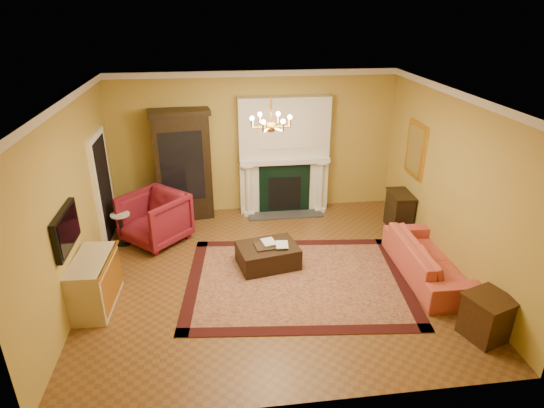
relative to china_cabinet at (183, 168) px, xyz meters
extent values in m
cube|color=brown|center=(1.51, -2.49, -1.12)|extent=(6.00, 5.50, 0.02)
cube|color=white|center=(1.51, -2.49, 1.90)|extent=(6.00, 5.50, 0.02)
cube|color=#B49440|center=(1.51, 0.27, 0.39)|extent=(6.00, 0.02, 3.00)
cube|color=#B49440|center=(1.51, -5.25, 0.39)|extent=(6.00, 0.02, 3.00)
cube|color=#B49440|center=(-1.50, -2.49, 0.39)|extent=(0.02, 5.50, 3.00)
cube|color=#B49440|center=(4.52, -2.49, 0.39)|extent=(0.02, 5.50, 3.00)
cube|color=silver|center=(2.11, 0.10, 0.14)|extent=(1.90, 0.32, 2.50)
cube|color=silver|center=(2.11, -0.07, 0.74)|extent=(1.10, 0.01, 0.80)
cube|color=black|center=(2.11, -0.07, -0.56)|extent=(1.10, 0.02, 1.10)
cube|color=black|center=(2.11, -0.08, -0.66)|extent=(0.70, 0.02, 0.75)
cube|color=#333333|center=(2.11, -0.19, -1.09)|extent=(1.60, 0.50, 0.04)
cube|color=silver|center=(2.11, 0.04, 0.07)|extent=(1.90, 0.44, 0.10)
cylinder|color=silver|center=(1.33, -0.08, -0.52)|extent=(0.14, 0.14, 1.18)
cylinder|color=silver|center=(2.89, -0.08, -0.52)|extent=(0.14, 0.14, 1.18)
cube|color=silver|center=(1.51, 0.22, 1.83)|extent=(6.00, 0.08, 0.12)
cube|color=silver|center=(-1.45, -2.49, 1.83)|extent=(0.08, 5.50, 0.12)
cube|color=silver|center=(4.47, -2.49, 1.83)|extent=(0.08, 5.50, 0.12)
cube|color=white|center=(-1.45, -0.79, -0.06)|extent=(0.08, 1.05, 2.10)
cube|color=black|center=(-1.41, -0.79, -0.09)|extent=(0.02, 0.85, 1.95)
cube|color=black|center=(-1.44, -3.09, 0.24)|extent=(0.08, 0.95, 0.58)
cube|color=black|center=(-1.39, -3.09, 0.24)|extent=(0.01, 0.85, 0.48)
cube|color=gold|center=(4.48, -1.09, 0.54)|extent=(0.05, 0.76, 1.05)
cube|color=white|center=(4.45, -1.09, 0.54)|extent=(0.01, 0.62, 0.90)
cylinder|color=gold|center=(1.51, -2.49, 1.69)|extent=(0.03, 0.03, 0.40)
sphere|color=gold|center=(1.51, -2.49, 1.44)|extent=(0.16, 0.16, 0.16)
sphere|color=#FFE5B2|center=(1.79, -2.49, 1.58)|extent=(0.07, 0.07, 0.07)
sphere|color=#FFE5B2|center=(1.65, -2.25, 1.58)|extent=(0.07, 0.07, 0.07)
sphere|color=#FFE5B2|center=(1.37, -2.25, 1.58)|extent=(0.07, 0.07, 0.07)
sphere|color=#FFE5B2|center=(1.23, -2.49, 1.58)|extent=(0.07, 0.07, 0.07)
sphere|color=#FFE5B2|center=(1.37, -2.73, 1.58)|extent=(0.07, 0.07, 0.07)
sphere|color=#FFE5B2|center=(1.65, -2.73, 1.58)|extent=(0.07, 0.07, 0.07)
cube|color=#450E14|center=(1.92, -2.75, -1.10)|extent=(3.90, 3.08, 0.01)
cube|color=black|center=(0.00, 0.00, 0.00)|extent=(1.16, 0.64, 2.21)
imported|color=maroon|center=(-0.53, -1.05, -0.57)|extent=(1.42, 1.41, 1.06)
cylinder|color=black|center=(-1.15, -1.10, -1.09)|extent=(0.25, 0.25, 0.04)
cylinder|color=black|center=(-1.15, -1.10, -0.79)|extent=(0.05, 0.05, 0.57)
cylinder|color=silver|center=(-1.15, -1.10, -0.48)|extent=(0.36, 0.36, 0.03)
cube|color=beige|center=(-1.22, -3.01, -0.70)|extent=(0.57, 1.11, 0.81)
imported|color=#BA3E3B|center=(4.10, -2.86, -0.69)|extent=(0.67, 2.15, 0.84)
cube|color=#39230F|center=(4.23, -4.41, -0.80)|extent=(0.67, 0.67, 0.61)
cube|color=black|center=(4.29, -1.11, -0.74)|extent=(0.41, 0.68, 0.74)
cube|color=black|center=(1.49, -2.21, -0.90)|extent=(1.13, 0.91, 0.37)
cube|color=black|center=(1.47, -2.23, -0.70)|extent=(0.44, 0.36, 0.03)
imported|color=gray|center=(1.40, -2.17, -0.54)|extent=(0.22, 0.07, 0.29)
imported|color=gray|center=(1.63, -2.25, -0.55)|extent=(0.21, 0.04, 0.28)
cylinder|color=tan|center=(1.35, 0.04, 0.17)|extent=(0.12, 0.12, 0.10)
cone|color=#103C16|center=(1.35, 0.04, 0.40)|extent=(0.17, 0.17, 0.37)
cylinder|color=tan|center=(2.87, 0.04, 0.17)|extent=(0.11, 0.11, 0.09)
cone|color=#103C16|center=(2.87, 0.04, 0.38)|extent=(0.16, 0.16, 0.33)
camera|label=1|loc=(0.68, -9.01, 3.14)|focal=30.00mm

